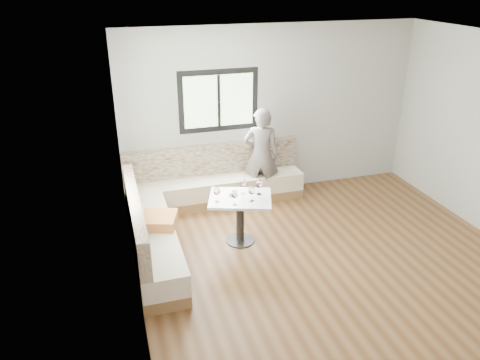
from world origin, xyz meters
TOP-DOWN VIEW (x-y plane):
  - room at (-0.08, 0.08)m, footprint 5.01×5.01m
  - banquette at (-1.59, 1.63)m, footprint 2.90×2.80m
  - table at (-1.01, 0.95)m, footprint 1.01×0.89m
  - person at (-0.29, 2.15)m, footprint 0.68×0.57m
  - olive_ramekin at (-1.10, 1.06)m, footprint 0.09×0.09m
  - wine_glass_a at (-1.34, 0.92)m, footprint 0.09×0.09m
  - wine_glass_b at (-1.14, 0.77)m, footprint 0.09×0.09m
  - wine_glass_c at (-0.89, 0.80)m, footprint 0.09×0.09m
  - wine_glass_d at (-0.93, 1.06)m, footprint 0.09×0.09m
  - wine_glass_e at (-0.73, 0.97)m, footprint 0.09×0.09m

SIDE VIEW (x-z plane):
  - banquette at x=-1.59m, z-range -0.14..0.81m
  - table at x=-1.01m, z-range 0.17..0.87m
  - olive_ramekin at x=-1.10m, z-range 0.69..0.73m
  - person at x=-0.29m, z-range 0.00..1.58m
  - wine_glass_a at x=-1.34m, z-range 0.73..0.94m
  - wine_glass_b at x=-1.14m, z-range 0.73..0.94m
  - wine_glass_c at x=-0.89m, z-range 0.73..0.94m
  - wine_glass_d at x=-0.93m, z-range 0.73..0.94m
  - wine_glass_e at x=-0.73m, z-range 0.73..0.94m
  - room at x=-0.08m, z-range 0.01..2.82m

